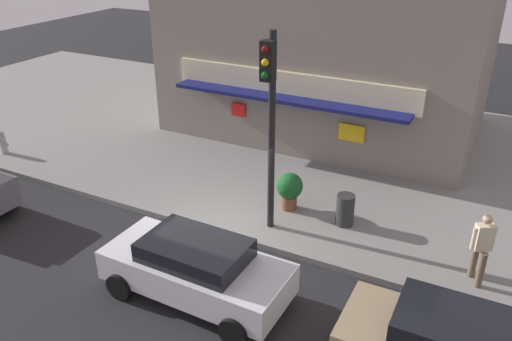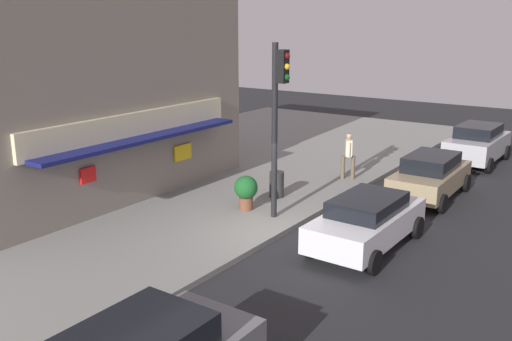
{
  "view_description": "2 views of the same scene",
  "coord_description": "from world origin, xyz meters",
  "views": [
    {
      "loc": [
        6.28,
        -9.97,
        7.73
      ],
      "look_at": [
        0.34,
        1.54,
        1.4
      ],
      "focal_mm": 36.12,
      "sensor_mm": 36.0,
      "label": 1
    },
    {
      "loc": [
        -12.82,
        -8.05,
        6.08
      ],
      "look_at": [
        0.66,
        1.27,
        1.69
      ],
      "focal_mm": 39.53,
      "sensor_mm": 36.0,
      "label": 2
    }
  ],
  "objects": [
    {
      "name": "ground_plane",
      "position": [
        0.0,
        0.0,
        0.0
      ],
      "size": [
        59.65,
        59.65,
        0.0
      ],
      "primitive_type": "plane",
      "color": "#232326"
    },
    {
      "name": "sidewalk",
      "position": [
        0.0,
        6.8,
        0.08
      ],
      "size": [
        39.77,
        13.6,
        0.16
      ],
      "primitive_type": "cube",
      "color": "gray",
      "rests_on": "ground_plane"
    },
    {
      "name": "corner_building",
      "position": [
        -0.3,
        9.0,
        4.04
      ],
      "size": [
        11.41,
        8.13,
        7.76
      ],
      "color": "gray",
      "rests_on": "sidewalk"
    },
    {
      "name": "traffic_light",
      "position": [
        1.11,
        0.8,
        3.55
      ],
      "size": [
        0.32,
        0.58,
        5.3
      ],
      "color": "black",
      "rests_on": "sidewalk"
    },
    {
      "name": "trash_can",
      "position": [
        2.87,
        1.93,
        0.61
      ],
      "size": [
        0.5,
        0.5,
        0.89
      ],
      "primitive_type": "cylinder",
      "color": "#2D2D2D",
      "rests_on": "sidewalk"
    },
    {
      "name": "pedestrian",
      "position": [
        6.37,
        0.92,
        1.14
      ],
      "size": [
        0.52,
        0.55,
        1.78
      ],
      "color": "brown",
      "rests_on": "sidewalk"
    },
    {
      "name": "potted_plant_by_doorway",
      "position": [
        1.17,
        2.01,
        0.82
      ],
      "size": [
        0.76,
        0.76,
        1.12
      ],
      "color": "brown",
      "rests_on": "sidewalk"
    },
    {
      "name": "parked_car_white",
      "position": [
        0.82,
        -2.3,
        0.77
      ],
      "size": [
        4.27,
        2.06,
        1.46
      ],
      "color": "silver",
      "rests_on": "ground_plane"
    },
    {
      "name": "parked_car_tan",
      "position": [
        6.32,
        -2.26,
        0.8
      ],
      "size": [
        4.17,
        2.0,
        1.55
      ],
      "color": "#9E8966",
      "rests_on": "ground_plane"
    },
    {
      "name": "parked_car_silver",
      "position": [
        12.39,
        -2.35,
        0.87
      ],
      "size": [
        4.2,
        2.14,
        1.7
      ],
      "color": "#B7B7BC",
      "rests_on": "ground_plane"
    }
  ]
}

